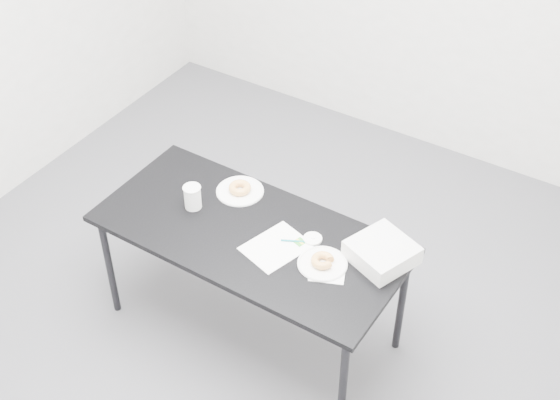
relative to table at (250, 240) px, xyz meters
The scene contains 13 objects.
floor 0.67m from the table, 105.12° to the left, with size 4.00×4.00×0.00m, color #4F4F54.
table is the anchor object (origin of this frame).
scorecard 0.18m from the table, ahead, with size 0.24×0.30×0.00m, color white.
logo_patch 0.26m from the table, 15.10° to the left, with size 0.05×0.05×0.00m, color green.
pen 0.24m from the table, 14.10° to the left, with size 0.01×0.01×0.14m, color #0B717D.
napkin 0.46m from the table, ahead, with size 0.17×0.17×0.00m, color white.
plate_near 0.42m from the table, ahead, with size 0.24×0.24×0.01m, color white.
donut_near 0.42m from the table, ahead, with size 0.11×0.11×0.04m, color gold.
plate_far 0.33m from the table, 133.10° to the left, with size 0.25×0.25×0.01m, color white.
donut_far 0.33m from the table, 133.10° to the left, with size 0.12×0.12×0.04m, color gold.
coffee_cup 0.37m from the table, behind, with size 0.09×0.09×0.13m, color white.
cup_lid 0.32m from the table, 21.79° to the left, with size 0.09×0.09×0.01m, color white.
bakery_box 0.67m from the table, 15.29° to the left, with size 0.27×0.27×0.09m, color silver.
Camera 1 is at (1.65, -2.44, 3.33)m, focal length 50.00 mm.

